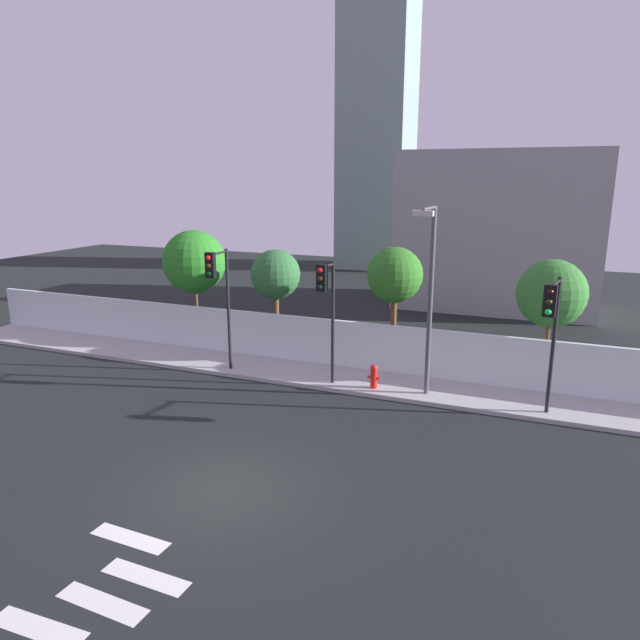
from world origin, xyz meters
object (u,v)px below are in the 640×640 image
Objects in this scene: roadside_tree_leftmost at (194,262)px; roadside_tree_rightmost at (552,294)px; traffic_light_left at (327,298)px; traffic_light_center at (219,285)px; roadside_tree_midleft at (276,275)px; traffic_light_right at (551,320)px; street_lamp_curbside at (429,287)px; roadside_tree_midright at (395,276)px; fire_hydrant at (374,375)px.

roadside_tree_leftmost is 1.11× the size of roadside_tree_rightmost.
traffic_light_center is at bearing -177.84° from traffic_light_left.
traffic_light_center is 3.96m from roadside_tree_midleft.
traffic_light_center is 1.07× the size of traffic_light_right.
traffic_light_center is 11.87m from roadside_tree_rightmost.
traffic_light_right is 3.84m from street_lamp_curbside.
roadside_tree_leftmost is 1.07× the size of roadside_tree_midright.
street_lamp_curbside reaches higher than fire_hydrant.
traffic_light_left is at bearing -109.77° from roadside_tree_midright.
roadside_tree_midright reaches higher than roadside_tree_rightmost.
traffic_light_center is at bearing -94.83° from roadside_tree_midleft.
roadside_tree_midright reaches higher than traffic_light_left.
roadside_tree_rightmost is at bearing 0.00° from roadside_tree_midright.
traffic_light_center reaches higher than roadside_tree_rightmost.
roadside_tree_midleft is at bearing 135.09° from traffic_light_left.
traffic_light_left is 0.87× the size of roadside_tree_leftmost.
street_lamp_curbside is (3.38, 0.41, 0.54)m from traffic_light_left.
traffic_light_center is 6.76m from roadside_tree_midright.
roadside_tree_midleft is at bearing -180.00° from roadside_tree_midright.
roadside_tree_rightmost is (7.06, 3.79, -0.04)m from traffic_light_left.
traffic_light_center is at bearing -175.66° from street_lamp_curbside.
traffic_light_right is 0.85× the size of roadside_tree_leftmost.
roadside_tree_leftmost is 9.19m from roadside_tree_midright.
fire_hydrant is at bearing -86.27° from roadside_tree_midright.
street_lamp_curbside is at bearing -25.16° from roadside_tree_midleft.
roadside_tree_midleft is (0.33, 3.94, -0.23)m from traffic_light_center.
roadside_tree_leftmost is 1.15× the size of roadside_tree_midleft.
roadside_tree_midright reaches higher than traffic_light_right.
street_lamp_curbside is 7.44× the size of fire_hydrant.
roadside_tree_leftmost is at bearing 164.44° from traffic_light_right.
fire_hydrant is at bearing 171.12° from traffic_light_right.
traffic_light_center is 6.44m from fire_hydrant.
street_lamp_curbside reaches higher than roadside_tree_leftmost.
traffic_light_left reaches higher than traffic_light_right.
traffic_light_left is at bearing -151.79° from roadside_tree_rightmost.
roadside_tree_rightmost is at bearing 28.21° from traffic_light_left.
roadside_tree_rightmost is (5.48, 3.29, 2.70)m from fire_hydrant.
traffic_light_left is 0.97× the size of roadside_tree_rightmost.
traffic_light_right is at bearing -89.48° from roadside_tree_rightmost.
roadside_tree_leftmost reaches higher than traffic_light_left.
traffic_light_left is 1.02× the size of traffic_light_right.
traffic_light_left is at bearing -25.81° from roadside_tree_leftmost.
traffic_light_right is at bearing -1.09° from traffic_light_center.
fire_hydrant is at bearing -149.02° from roadside_tree_rightmost.
traffic_light_center is 0.98× the size of roadside_tree_midright.
roadside_tree_leftmost reaches higher than traffic_light_right.
roadside_tree_midright reaches higher than roadside_tree_midleft.
traffic_light_center is 1.05× the size of roadside_tree_midleft.
traffic_light_right is at bearing -2.98° from traffic_light_left.
roadside_tree_leftmost reaches higher than traffic_light_center.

